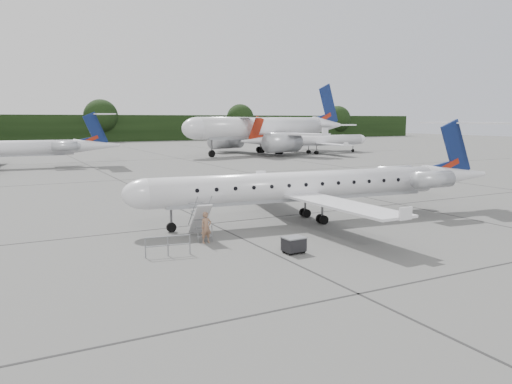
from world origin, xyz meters
TOP-DOWN VIEW (x-y plane):
  - ground at (0.00, 0.00)m, footprint 320.00×320.00m
  - treeline at (0.00, 130.00)m, footprint 260.00×4.00m
  - main_regional_jet at (-1.31, 3.03)m, footprint 27.66×21.22m
  - airstair at (-8.97, 1.75)m, footprint 1.08×2.28m
  - passenger at (-9.10, 0.50)m, footprint 0.67×0.49m
  - safety_railing at (-11.78, -1.08)m, footprint 2.19×0.41m
  - baggage_cart at (-5.97, -3.50)m, footprint 1.08×0.89m
  - bg_narrowbody at (27.34, 61.30)m, footprint 45.55×37.75m
  - bg_regional_right at (37.14, 56.94)m, footprint 28.13×20.69m

SIDE VIEW (x-z plane):
  - ground at x=0.00m, z-range 0.00..0.00m
  - baggage_cart at x=-5.97m, z-range 0.00..0.89m
  - safety_railing at x=-11.78m, z-range 0.00..1.00m
  - passenger at x=-9.10m, z-range 0.00..1.72m
  - airstair at x=-8.97m, z-range 0.00..2.08m
  - main_regional_jet at x=-1.31m, z-range 0.00..6.63m
  - bg_regional_right at x=37.14m, z-range 0.00..7.21m
  - treeline at x=0.00m, z-range 0.00..8.00m
  - bg_narrowbody at x=27.34m, z-range 0.00..14.18m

